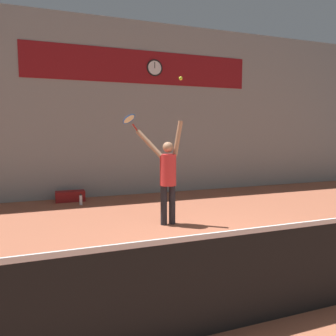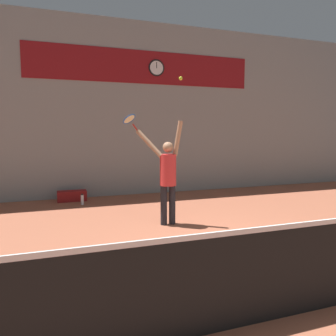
# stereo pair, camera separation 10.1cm
# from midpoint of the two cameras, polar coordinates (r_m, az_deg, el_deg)

# --- Properties ---
(ground_plane) EXTENTS (18.00, 18.00, 0.00)m
(ground_plane) POSITION_cam_midpoint_polar(r_m,az_deg,el_deg) (4.79, 16.78, -16.58)
(ground_plane) COLOR #9E563D
(back_wall) EXTENTS (18.00, 0.10, 5.00)m
(back_wall) POSITION_cam_midpoint_polar(r_m,az_deg,el_deg) (9.81, -3.71, 10.12)
(back_wall) COLOR gray
(back_wall) RESTS_ON ground_plane
(sponsor_banner) EXTENTS (6.62, 0.02, 0.93)m
(sponsor_banner) POSITION_cam_midpoint_polar(r_m,az_deg,el_deg) (9.91, -3.66, 17.11)
(sponsor_banner) COLOR maroon
(scoreboard_clock) EXTENTS (0.48, 0.04, 0.48)m
(scoreboard_clock) POSITION_cam_midpoint_polar(r_m,az_deg,el_deg) (9.98, -1.71, 17.04)
(scoreboard_clock) COLOR white
(court_net) EXTENTS (8.37, 0.07, 1.06)m
(court_net) POSITION_cam_midpoint_polar(r_m,az_deg,el_deg) (3.88, 26.32, -14.56)
(court_net) COLOR #333333
(court_net) RESTS_ON ground_plane
(tennis_player) EXTENTS (0.88, 0.53, 2.06)m
(tennis_player) POSITION_cam_midpoint_polar(r_m,az_deg,el_deg) (6.45, 0.37, -0.99)
(tennis_player) COLOR black
(tennis_player) RESTS_ON ground_plane
(tennis_racket) EXTENTS (0.38, 0.37, 0.35)m
(tennis_racket) POSITION_cam_midpoint_polar(r_m,az_deg,el_deg) (6.66, -6.24, 8.36)
(tennis_racket) COLOR red
(tennis_ball) EXTENTS (0.07, 0.07, 0.07)m
(tennis_ball) POSITION_cam_midpoint_polar(r_m,az_deg,el_deg) (6.44, 2.69, 15.33)
(tennis_ball) COLOR #CCDB2D
(water_bottle) EXTENTS (0.07, 0.07, 0.28)m
(water_bottle) POSITION_cam_midpoint_polar(r_m,az_deg,el_deg) (8.63, -14.38, -5.35)
(water_bottle) COLOR silver
(water_bottle) RESTS_ON ground_plane
(equipment_bag) EXTENTS (0.76, 0.32, 0.28)m
(equipment_bag) POSITION_cam_midpoint_polar(r_m,az_deg,el_deg) (9.15, -16.08, -4.69)
(equipment_bag) COLOR maroon
(equipment_bag) RESTS_ON ground_plane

